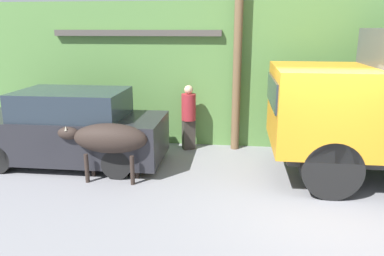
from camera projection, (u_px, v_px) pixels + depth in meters
name	position (u px, v px, depth m)	size (l,w,h in m)	color
ground_plane	(322.00, 208.00, 6.85)	(60.00, 60.00, 0.00)	gray
hillside_embankment	(285.00, 66.00, 12.70)	(32.00, 6.19, 3.86)	#568442
building_backdrop	(149.00, 81.00, 11.48)	(4.50, 2.70, 3.12)	#8CC69E
brown_cow	(108.00, 139.00, 7.85)	(1.95, 0.63, 1.26)	#2D231E
parked_suv	(71.00, 129.00, 8.86)	(4.46, 1.79, 1.78)	#232328
pedestrian_on_hill	(189.00, 115.00, 9.92)	(0.51, 0.51, 1.73)	#38332D
utility_pole	(238.00, 37.00, 9.42)	(0.90, 0.22, 5.65)	brown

